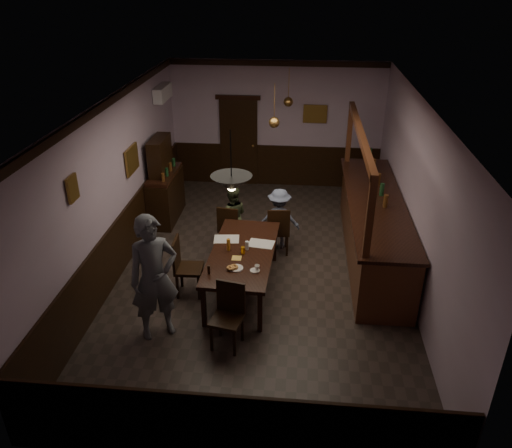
# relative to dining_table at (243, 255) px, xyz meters

# --- Properties ---
(room) EXTENTS (5.01, 8.01, 3.01)m
(room) POSITION_rel_dining_table_xyz_m (0.26, 0.68, 0.81)
(room) COLOR #2D2621
(room) RESTS_ON ground
(dining_table) EXTENTS (1.09, 2.24, 0.75)m
(dining_table) POSITION_rel_dining_table_xyz_m (0.00, 0.00, 0.00)
(dining_table) COLOR black
(dining_table) RESTS_ON ground
(chair_far_left) EXTENTS (0.46, 0.46, 0.93)m
(chair_far_left) POSITION_rel_dining_table_xyz_m (-0.41, 1.29, -0.17)
(chair_far_left) COLOR black
(chair_far_left) RESTS_ON ground
(chair_far_right) EXTENTS (0.45, 0.45, 0.96)m
(chair_far_right) POSITION_rel_dining_table_xyz_m (0.51, 1.25, -0.16)
(chair_far_right) COLOR black
(chair_far_right) RESTS_ON ground
(chair_near) EXTENTS (0.50, 0.50, 0.97)m
(chair_near) POSITION_rel_dining_table_xyz_m (-0.04, -1.32, -0.15)
(chair_near) COLOR black
(chair_near) RESTS_ON ground
(chair_side) EXTENTS (0.45, 0.45, 1.00)m
(chair_side) POSITION_rel_dining_table_xyz_m (-0.94, -0.17, -0.14)
(chair_side) COLOR black
(chair_side) RESTS_ON ground
(person_standing) EXTENTS (0.83, 0.75, 1.91)m
(person_standing) POSITION_rel_dining_table_xyz_m (-1.10, -1.21, 0.27)
(person_standing) COLOR slate
(person_standing) RESTS_ON ground
(person_seated_left) EXTENTS (0.62, 0.51, 1.18)m
(person_seated_left) POSITION_rel_dining_table_xyz_m (-0.39, 1.57, -0.09)
(person_seated_left) COLOR #3C462A
(person_seated_left) RESTS_ON ground
(person_seated_right) EXTENTS (0.78, 0.46, 1.20)m
(person_seated_right) POSITION_rel_dining_table_xyz_m (0.51, 1.53, -0.09)
(person_seated_right) COLOR slate
(person_seated_right) RESTS_ON ground
(newspaper_left) EXTENTS (0.45, 0.34, 0.01)m
(newspaper_left) POSITION_rel_dining_table_xyz_m (-0.31, 0.37, 0.07)
(newspaper_left) COLOR silver
(newspaper_left) RESTS_ON dining_table
(newspaper_right) EXTENTS (0.46, 0.36, 0.01)m
(newspaper_right) POSITION_rel_dining_table_xyz_m (0.28, 0.26, 0.07)
(newspaper_right) COLOR silver
(newspaper_right) RESTS_ON dining_table
(napkin) EXTENTS (0.16, 0.16, 0.00)m
(napkin) POSITION_rel_dining_table_xyz_m (-0.07, -0.23, 0.07)
(napkin) COLOR #DBB350
(napkin) RESTS_ON dining_table
(saucer) EXTENTS (0.15, 0.15, 0.01)m
(saucer) POSITION_rel_dining_table_xyz_m (0.26, -0.56, 0.07)
(saucer) COLOR white
(saucer) RESTS_ON dining_table
(coffee_cup) EXTENTS (0.08, 0.08, 0.07)m
(coffee_cup) POSITION_rel_dining_table_xyz_m (0.29, -0.55, 0.11)
(coffee_cup) COLOR white
(coffee_cup) RESTS_ON saucer
(pastry_plate) EXTENTS (0.22, 0.22, 0.01)m
(pastry_plate) POSITION_rel_dining_table_xyz_m (-0.04, -0.53, 0.07)
(pastry_plate) COLOR white
(pastry_plate) RESTS_ON dining_table
(pastry_ring_a) EXTENTS (0.13, 0.13, 0.04)m
(pastry_ring_a) POSITION_rel_dining_table_xyz_m (-0.11, -0.57, 0.10)
(pastry_ring_a) COLOR #C68C47
(pastry_ring_a) RESTS_ON pastry_plate
(pastry_ring_b) EXTENTS (0.13, 0.13, 0.04)m
(pastry_ring_b) POSITION_rel_dining_table_xyz_m (-0.06, -0.54, 0.10)
(pastry_ring_b) COLOR #C68C47
(pastry_ring_b) RESTS_ON pastry_plate
(soda_can) EXTENTS (0.07, 0.07, 0.12)m
(soda_can) POSITION_rel_dining_table_xyz_m (0.02, -0.08, 0.12)
(soda_can) COLOR #FD9D15
(soda_can) RESTS_ON dining_table
(beer_glass) EXTENTS (0.06, 0.06, 0.20)m
(beer_glass) POSITION_rel_dining_table_xyz_m (-0.23, 0.01, 0.16)
(beer_glass) COLOR #BF721E
(beer_glass) RESTS_ON dining_table
(water_glass) EXTENTS (0.06, 0.06, 0.15)m
(water_glass) POSITION_rel_dining_table_xyz_m (0.07, 0.06, 0.14)
(water_glass) COLOR silver
(water_glass) RESTS_ON dining_table
(pepper_mill) EXTENTS (0.04, 0.04, 0.14)m
(pepper_mill) POSITION_rel_dining_table_xyz_m (-0.42, -0.71, 0.13)
(pepper_mill) COLOR black
(pepper_mill) RESTS_ON dining_table
(sideboard) EXTENTS (0.48, 1.35, 1.78)m
(sideboard) POSITION_rel_dining_table_xyz_m (-1.96, 2.54, 0.03)
(sideboard) COLOR black
(sideboard) RESTS_ON ground
(bar_counter) EXTENTS (1.00, 4.28, 2.40)m
(bar_counter) POSITION_rel_dining_table_xyz_m (2.25, 1.36, -0.08)
(bar_counter) COLOR #4B2314
(bar_counter) RESTS_ON ground
(door_back) EXTENTS (0.90, 0.06, 2.10)m
(door_back) POSITION_rel_dining_table_xyz_m (-0.64, 4.63, 0.36)
(door_back) COLOR black
(door_back) RESTS_ON ground
(ac_unit) EXTENTS (0.20, 0.85, 0.30)m
(ac_unit) POSITION_rel_dining_table_xyz_m (-2.12, 3.58, 1.76)
(ac_unit) COLOR white
(ac_unit) RESTS_ON ground
(picture_left_small) EXTENTS (0.04, 0.28, 0.36)m
(picture_left_small) POSITION_rel_dining_table_xyz_m (-2.20, -0.92, 1.46)
(picture_left_small) COLOR olive
(picture_left_small) RESTS_ON ground
(picture_left_large) EXTENTS (0.04, 0.62, 0.48)m
(picture_left_large) POSITION_rel_dining_table_xyz_m (-2.20, 1.48, 1.01)
(picture_left_large) COLOR olive
(picture_left_large) RESTS_ON ground
(picture_back) EXTENTS (0.55, 0.04, 0.42)m
(picture_back) POSITION_rel_dining_table_xyz_m (1.16, 4.64, 1.11)
(picture_back) COLOR olive
(picture_back) RESTS_ON ground
(pendant_iron) EXTENTS (0.56, 0.56, 0.85)m
(pendant_iron) POSITION_rel_dining_table_xyz_m (-0.03, -0.80, 1.58)
(pendant_iron) COLOR black
(pendant_iron) RESTS_ON ground
(pendant_brass_mid) EXTENTS (0.20, 0.20, 0.81)m
(pendant_brass_mid) POSITION_rel_dining_table_xyz_m (0.36, 2.06, 1.61)
(pendant_brass_mid) COLOR #BF8C3F
(pendant_brass_mid) RESTS_ON ground
(pendant_brass_far) EXTENTS (0.20, 0.20, 0.81)m
(pendant_brass_far) POSITION_rel_dining_table_xyz_m (0.56, 3.66, 1.61)
(pendant_brass_far) COLOR #BF8C3F
(pendant_brass_far) RESTS_ON ground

